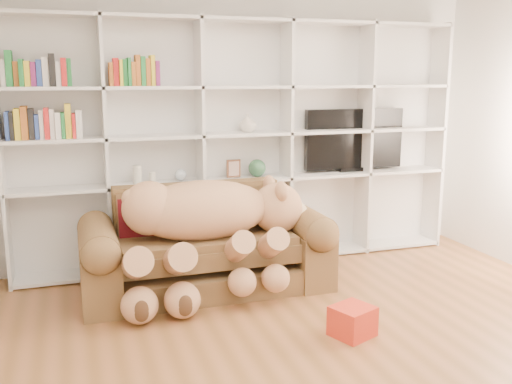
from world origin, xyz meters
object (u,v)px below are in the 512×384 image
object	(u,v)px
gift_box	(352,321)
tv	(354,140)
teddy_bear	(206,223)
sofa	(205,251)

from	to	relation	value
gift_box	tv	distance (m)	2.43
teddy_bear	gift_box	size ratio (longest dim) A/B	6.28
sofa	tv	xyz separation A→B (m)	(1.78, 0.66, 0.85)
gift_box	tv	xyz separation A→B (m)	(0.99, 1.93, 1.08)
teddy_bear	gift_box	distance (m)	1.46
sofa	tv	bearing A→B (deg)	20.47
sofa	tv	size ratio (longest dim) A/B	1.93
sofa	tv	distance (m)	2.08
sofa	teddy_bear	distance (m)	0.35
teddy_bear	tv	distance (m)	2.07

